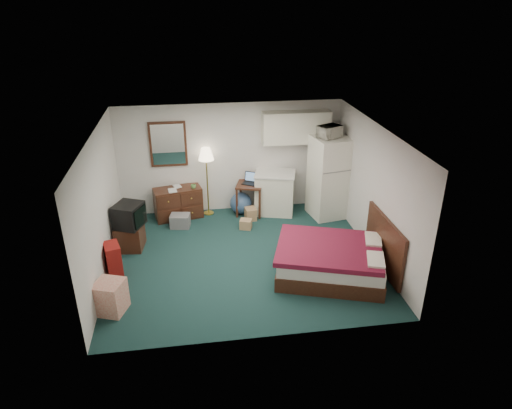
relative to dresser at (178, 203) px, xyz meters
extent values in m
cube|color=#173A38|center=(1.23, -1.96, -0.35)|extent=(5.00, 4.50, 0.01)
cube|color=silver|center=(1.23, -1.96, 2.15)|extent=(5.00, 4.50, 0.01)
cube|color=silver|center=(1.23, 0.29, 0.90)|extent=(5.00, 0.01, 2.50)
cube|color=silver|center=(1.23, -4.21, 0.90)|extent=(5.00, 0.01, 2.50)
cube|color=silver|center=(-1.27, -1.96, 0.90)|extent=(0.01, 4.50, 2.50)
cube|color=silver|center=(3.73, -1.96, 0.90)|extent=(0.01, 4.50, 2.50)
sphere|color=#33507A|center=(1.42, -0.01, -0.10)|extent=(0.59, 0.59, 0.50)
imported|color=white|center=(3.28, -0.38, 1.64)|extent=(0.55, 0.45, 0.33)
imported|color=#A67A57|center=(-0.19, -0.14, 0.48)|extent=(0.18, 0.04, 0.25)
imported|color=#A67A57|center=(-0.07, 0.06, 0.46)|extent=(0.15, 0.07, 0.21)
imported|color=#63984F|center=(0.36, -0.05, 0.41)|extent=(0.12, 0.10, 0.11)
camera|label=1|loc=(0.36, -9.44, 4.32)|focal=32.00mm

